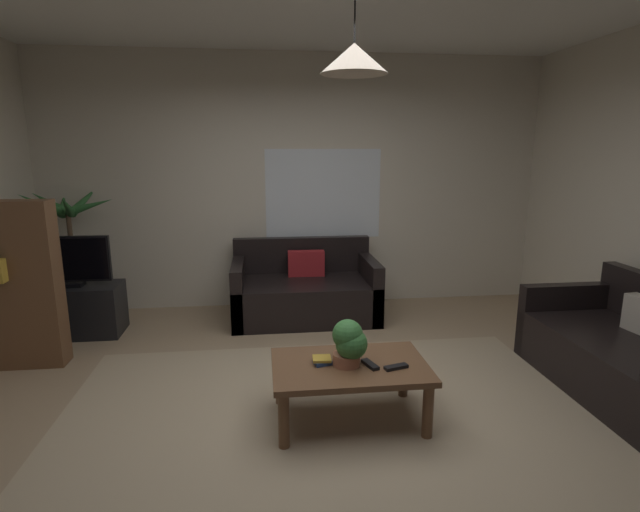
% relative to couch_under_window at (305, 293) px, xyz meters
% --- Properties ---
extents(floor, '(5.62, 4.96, 0.02)m').
position_rel_couch_under_window_xyz_m(floor, '(-0.03, -1.98, -0.28)').
color(floor, '#9E8466').
rests_on(floor, ground).
extents(rug, '(3.65, 2.73, 0.01)m').
position_rel_couch_under_window_xyz_m(rug, '(-0.03, -2.18, -0.27)').
color(rug, tan).
rests_on(rug, ground).
extents(wall_back, '(5.74, 0.06, 2.83)m').
position_rel_couch_under_window_xyz_m(wall_back, '(-0.03, 0.53, 1.14)').
color(wall_back, beige).
rests_on(wall_back, ground).
extents(window_pane, '(1.32, 0.01, 1.01)m').
position_rel_couch_under_window_xyz_m(window_pane, '(0.27, 0.50, 1.02)').
color(window_pane, white).
extents(couch_under_window, '(1.53, 0.88, 0.82)m').
position_rel_couch_under_window_xyz_m(couch_under_window, '(0.00, 0.00, 0.00)').
color(couch_under_window, black).
rests_on(couch_under_window, ground).
extents(couch_right_side, '(0.88, 1.54, 0.82)m').
position_rel_couch_under_window_xyz_m(couch_right_side, '(2.27, -1.95, -0.00)').
color(couch_right_side, black).
rests_on(couch_right_side, ground).
extents(coffee_table, '(1.03, 0.66, 0.41)m').
position_rel_couch_under_window_xyz_m(coffee_table, '(0.11, -2.10, 0.07)').
color(coffee_table, brown).
rests_on(coffee_table, ground).
extents(book_on_table_0, '(0.13, 0.11, 0.03)m').
position_rel_couch_under_window_xyz_m(book_on_table_0, '(-0.07, -2.08, 0.15)').
color(book_on_table_0, '#2D4C8C').
rests_on(book_on_table_0, coffee_table).
extents(book_on_table_1, '(0.13, 0.11, 0.02)m').
position_rel_couch_under_window_xyz_m(book_on_table_1, '(-0.07, -2.07, 0.17)').
color(book_on_table_1, gold).
rests_on(book_on_table_1, coffee_table).
extents(remote_on_table_0, '(0.17, 0.09, 0.02)m').
position_rel_couch_under_window_xyz_m(remote_on_table_0, '(0.40, -2.21, 0.14)').
color(remote_on_table_0, black).
rests_on(remote_on_table_0, coffee_table).
extents(remote_on_table_1, '(0.10, 0.17, 0.02)m').
position_rel_couch_under_window_xyz_m(remote_on_table_1, '(0.24, -2.15, 0.14)').
color(remote_on_table_1, black).
rests_on(remote_on_table_1, coffee_table).
extents(potted_plant_on_table, '(0.23, 0.22, 0.31)m').
position_rel_couch_under_window_xyz_m(potted_plant_on_table, '(0.11, -2.12, 0.29)').
color(potted_plant_on_table, '#B77051').
rests_on(potted_plant_on_table, coffee_table).
extents(tv_stand, '(0.90, 0.44, 0.50)m').
position_rel_couch_under_window_xyz_m(tv_stand, '(-2.30, -0.25, -0.02)').
color(tv_stand, black).
rests_on(tv_stand, ground).
extents(tv, '(0.78, 0.16, 0.49)m').
position_rel_couch_under_window_xyz_m(tv, '(-2.30, -0.27, 0.48)').
color(tv, black).
rests_on(tv, tv_stand).
extents(potted_palm_corner, '(0.84, 0.89, 1.46)m').
position_rel_couch_under_window_xyz_m(potted_palm_corner, '(-2.42, 0.20, 0.41)').
color(potted_palm_corner, '#4C4C51').
rests_on(potted_palm_corner, ground).
extents(bookshelf_corner, '(0.70, 0.31, 1.40)m').
position_rel_couch_under_window_xyz_m(bookshelf_corner, '(-2.48, -0.93, 0.43)').
color(bookshelf_corner, brown).
rests_on(bookshelf_corner, ground).
extents(pendant_lamp, '(0.40, 0.40, 0.60)m').
position_rel_couch_under_window_xyz_m(pendant_lamp, '(0.11, -2.10, 2.04)').
color(pendant_lamp, black).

